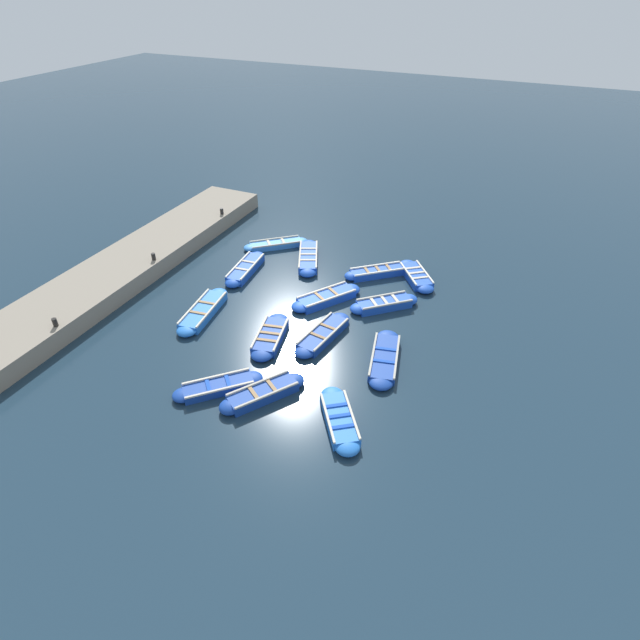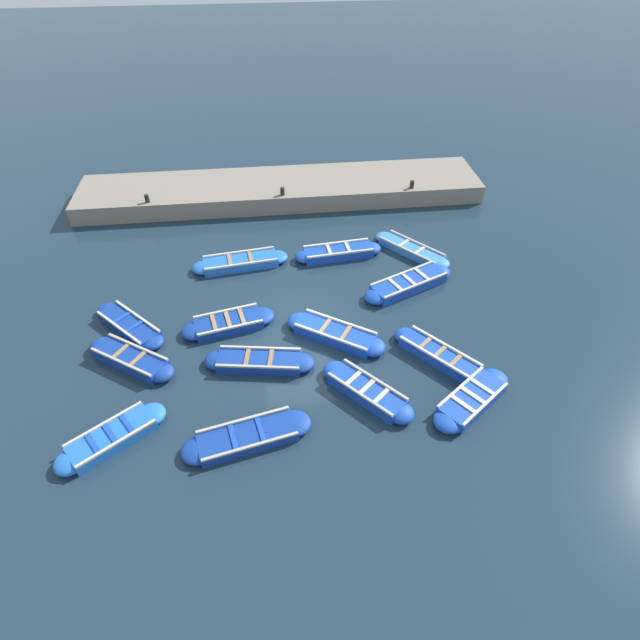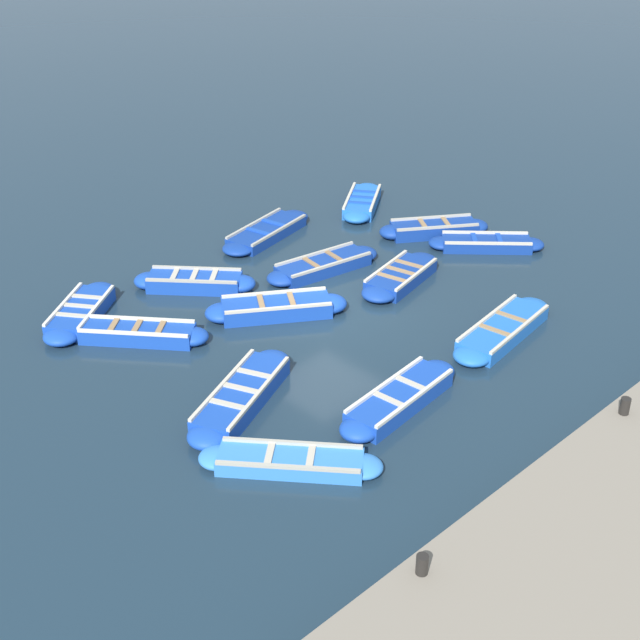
{
  "view_description": "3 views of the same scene",
  "coord_description": "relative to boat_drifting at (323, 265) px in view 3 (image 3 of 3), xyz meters",
  "views": [
    {
      "loc": [
        8.26,
        -16.68,
        13.02
      ],
      "look_at": [
        0.94,
        -0.47,
        0.19
      ],
      "focal_mm": 28.0,
      "sensor_mm": 36.0,
      "label": 1
    },
    {
      "loc": [
        12.77,
        -0.63,
        11.97
      ],
      "look_at": [
        -0.0,
        0.8,
        0.44
      ],
      "focal_mm": 28.0,
      "sensor_mm": 36.0,
      "label": 2
    },
    {
      "loc": [
        -14.59,
        14.28,
        11.08
      ],
      "look_at": [
        -0.75,
        0.93,
        0.22
      ],
      "focal_mm": 50.0,
      "sensor_mm": 36.0,
      "label": 3
    }
  ],
  "objects": [
    {
      "name": "boat_far_corner",
      "position": [
        0.41,
        5.88,
        0.02
      ],
      "size": [
        3.14,
        2.81,
        0.43
      ],
      "color": "#1947B7",
      "rests_on": "ground"
    },
    {
      "name": "boat_mid_row",
      "position": [
        1.64,
        3.24,
        0.03
      ],
      "size": [
        2.99,
        2.79,
        0.46
      ],
      "color": "#1947B7",
      "rests_on": "ground"
    },
    {
      "name": "boat_drifting",
      "position": [
        0.0,
        0.0,
        0.0
      ],
      "size": [
        1.4,
        3.67,
        0.4
      ],
      "color": "navy",
      "rests_on": "ground"
    },
    {
      "name": "bollard_mid_north",
      "position": [
        -9.89,
        1.35,
        0.85
      ],
      "size": [
        0.2,
        0.2,
        0.35
      ],
      "primitive_type": "cylinder",
      "color": "black",
      "rests_on": "quay_wall"
    },
    {
      "name": "buoy_orange_near",
      "position": [
        0.71,
        2.27,
        -0.04
      ],
      "size": [
        0.26,
        0.26,
        0.26
      ],
      "primitive_type": "sphere",
      "color": "silver",
      "rests_on": "ground"
    },
    {
      "name": "ground_plane",
      "position": [
        -1.48,
        1.35,
        -0.17
      ],
      "size": [
        120.0,
        120.0,
        0.0
      ],
      "primitive_type": "plane",
      "color": "#1C303F"
    },
    {
      "name": "boat_end_of_row",
      "position": [
        2.3,
        6.32,
        0.01
      ],
      "size": [
        2.63,
        3.13,
        0.43
      ],
      "color": "#1947B7",
      "rests_on": "ground"
    },
    {
      "name": "boat_broadside",
      "position": [
        -5.64,
        -0.64,
        0.01
      ],
      "size": [
        1.4,
        3.98,
        0.42
      ],
      "color": "blue",
      "rests_on": "ground"
    },
    {
      "name": "boat_bow_out",
      "position": [
        -1.97,
        -1.04,
        0.0
      ],
      "size": [
        1.64,
        3.42,
        0.41
      ],
      "color": "navy",
      "rests_on": "ground"
    },
    {
      "name": "boat_inner_gap",
      "position": [
        -0.56,
        -4.15,
        0.02
      ],
      "size": [
        2.55,
        3.24,
        0.45
      ],
      "color": "navy",
      "rests_on": "ground"
    },
    {
      "name": "boat_tucked",
      "position": [
        -0.99,
        2.62,
        0.03
      ],
      "size": [
        2.74,
        3.51,
        0.46
      ],
      "color": "#1947B7",
      "rests_on": "ground"
    },
    {
      "name": "boat_stern_in",
      "position": [
        -2.26,
        -4.5,
        -0.01
      ],
      "size": [
        2.97,
        2.92,
        0.38
      ],
      "color": "navy",
      "rests_on": "ground"
    },
    {
      "name": "boat_outer_right",
      "position": [
        -5.87,
        3.41,
        0.02
      ],
      "size": [
        1.19,
        3.74,
        0.45
      ],
      "color": "#1947B7",
      "rests_on": "ground"
    },
    {
      "name": "boat_centre",
      "position": [
        -5.78,
        6.52,
        -0.02
      ],
      "size": [
        3.26,
        2.94,
        0.36
      ],
      "color": "#3884E0",
      "rests_on": "ground"
    },
    {
      "name": "boat_alongside",
      "position": [
        2.86,
        -0.39,
        -0.02
      ],
      "size": [
        1.74,
        3.85,
        0.37
      ],
      "color": "navy",
      "rests_on": "ground"
    },
    {
      "name": "boat_outer_left",
      "position": [
        2.48,
        -4.17,
        0.0
      ],
      "size": [
        2.57,
        3.15,
        0.41
      ],
      "color": "blue",
      "rests_on": "ground"
    },
    {
      "name": "bollard_mid_south",
      "position": [
        -9.89,
        7.47,
        0.85
      ],
      "size": [
        0.2,
        0.2,
        0.35
      ],
      "primitive_type": "cylinder",
      "color": "black",
      "rests_on": "quay_wall"
    },
    {
      "name": "boat_near_quay",
      "position": [
        -3.44,
        5.8,
        0.03
      ],
      "size": [
        2.4,
        3.94,
        0.46
      ],
      "color": "#1947B7",
      "rests_on": "ground"
    }
  ]
}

